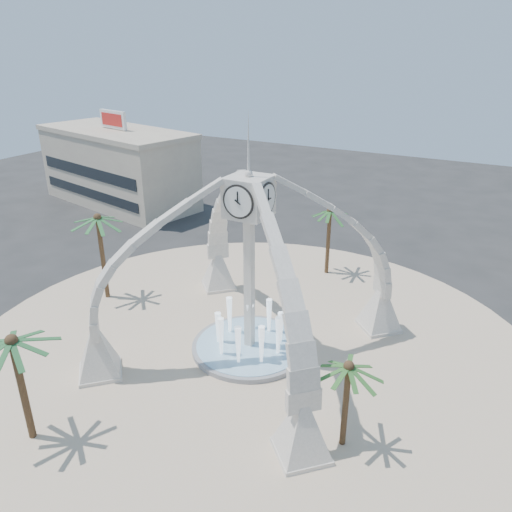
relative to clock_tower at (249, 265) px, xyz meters
The scene contains 9 objects.
ground 6.49m from the clock_tower, 90.00° to the left, with size 140.00×140.00×0.00m, color #282828.
plaza 6.46m from the clock_tower, 90.00° to the left, with size 40.00×40.00×0.06m, color #C3AB91.
clock_tower is the anchor object (origin of this frame).
fountain 6.20m from the clock_tower, 90.00° to the left, with size 8.00×8.00×3.62m.
building_nw 38.87m from the clock_tower, 145.49° to the left, with size 23.75×13.73×11.90m.
palm_east 10.36m from the clock_tower, 31.72° to the right, with size 4.34×4.34×5.65m.
palm_west 14.30m from the clock_tower, behind, with size 4.54×4.54×7.82m.
palm_north 14.32m from the clock_tower, 89.61° to the left, with size 4.21×4.21×6.81m.
palm_south 14.39m from the clock_tower, 115.45° to the right, with size 5.30×5.30×6.92m.
Camera 1 is at (14.53, -25.55, 19.74)m, focal length 35.00 mm.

